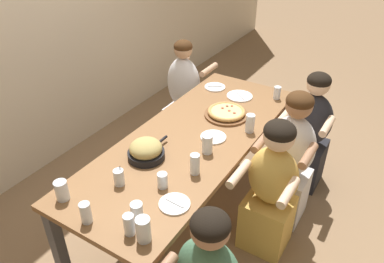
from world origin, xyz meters
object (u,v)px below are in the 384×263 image
Objects in this scene: skillet_bowl at (146,150)px; drinking_glass_e at (195,165)px; pizza_board_main at (226,113)px; drinking_glass_g at (137,212)px; empty_plate_a at (240,96)px; empty_plate_c at (213,137)px; empty_plate_b at (215,87)px; empty_plate_d at (175,204)px; drinking_glass_i at (207,144)px; drinking_glass_a at (129,225)px; diner_near_center at (271,193)px; cocktail_glass_blue at (119,178)px; drinking_glass_c at (86,214)px; drinking_glass_h at (277,93)px; diner_near_midright at (289,163)px; diner_near_right at (308,136)px; drinking_glass_j at (250,123)px; drinking_glass_b at (62,192)px; drinking_glass_d at (144,231)px; diner_far_right at (184,100)px; drinking_glass_f at (162,180)px.

drinking_glass_e is at bearing -85.07° from skillet_bowl.
pizza_board_main is 3.30× the size of drinking_glass_g.
empty_plate_a is 1.19× the size of empty_plate_c.
empty_plate_b and empty_plate_d have the same top height.
empty_plate_b is at bearing 25.80° from drinking_glass_i.
drinking_glass_a is 0.86m from drinking_glass_i.
pizza_board_main is 0.32× the size of diner_near_center.
cocktail_glass_blue is at bearing 170.93° from pizza_board_main.
skillet_bowl reaches higher than empty_plate_b.
skillet_bowl reaches higher than drinking_glass_c.
skillet_bowl is at bearing 30.19° from drinking_glass_a.
empty_plate_c is at bearing -30.94° from skillet_bowl.
empty_plate_c is at bearing 168.53° from drinking_glass_h.
drinking_glass_e is (0.03, -0.37, 0.00)m from skillet_bowl.
diner_near_midright is at bearing -25.75° from drinking_glass_c.
empty_plate_c is 1.50× the size of drinking_glass_a.
empty_plate_a is 1.75m from drinking_glass_a.
drinking_glass_i is at bearing 16.87° from diner_near_center.
diner_near_right is at bearing -19.62° from drinking_glass_c.
cocktail_glass_blue is 1.08m from drinking_glass_j.
drinking_glass_e is 0.13× the size of diner_near_center.
skillet_bowl is 2.89× the size of drinking_glass_b.
drinking_glass_b reaches higher than pizza_board_main.
drinking_glass_d is 2.09m from diner_far_right.
drinking_glass_a is 2.06m from diner_far_right.
diner_near_center reaches higher than drinking_glass_e.
empty_plate_a is at bearing -50.06° from diner_near_center.
diner_near_midright reaches higher than drinking_glass_j.
drinking_glass_i is (0.75, -0.02, 0.02)m from drinking_glass_g.
cocktail_glass_blue is 0.34m from drinking_glass_c.
diner_near_right is at bearing -12.63° from empty_plate_d.
drinking_glass_b is 1.41m from diner_near_center.
drinking_glass_d is 0.13× the size of diner_near_midright.
diner_near_midright is at bearing -56.42° from empty_plate_c.
drinking_glass_i is at bearing 7.17° from drinking_glass_d.
diner_near_midright reaches higher than drinking_glass_f.
drinking_glass_f is 0.85m from diner_near_center.
drinking_glass_i is at bearing -168.96° from empty_plate_a.
pizza_board_main is 0.56m from drinking_glass_h.
pizza_board_main is 1.85× the size of empty_plate_c.
drinking_glass_j reaches higher than drinking_glass_i.
cocktail_glass_blue is 0.98× the size of drinking_glass_i.
pizza_board_main is at bearing -171.74° from empty_plate_a.
drinking_glass_e is at bearing -2.86° from drinking_glass_a.
drinking_glass_i is at bearing 1.07° from drinking_glass_a.
drinking_glass_d is 0.16m from drinking_glass_g.
diner_far_right reaches higher than empty_plate_a.
skillet_bowl is 1.91× the size of empty_plate_b.
diner_far_right reaches higher than empty_plate_b.
drinking_glass_a is 0.98× the size of drinking_glass_c.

